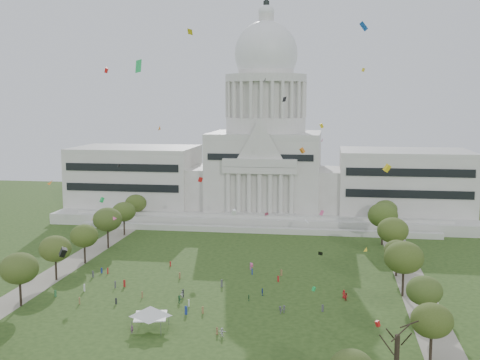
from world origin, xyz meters
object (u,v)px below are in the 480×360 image
Objects in this scene: big_bare_tree at (398,331)px; person_0 at (344,294)px; event_tent at (150,311)px; capitol at (265,162)px.

person_0 is (-7.96, 41.81, -7.64)m from big_bare_tree.
event_tent is at bearing -105.19° from person_0.
event_tent is 5.27× the size of person_0.
event_tent is at bearing 161.83° from big_bare_tree.
event_tent is at bearing -94.59° from capitol.
person_0 is (40.15, 26.02, -2.93)m from event_tent.
capitol reaches higher than event_tent.
capitol reaches higher than person_0.
capitol is at bearing 148.61° from person_0.
big_bare_tree is 50.85m from event_tent.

